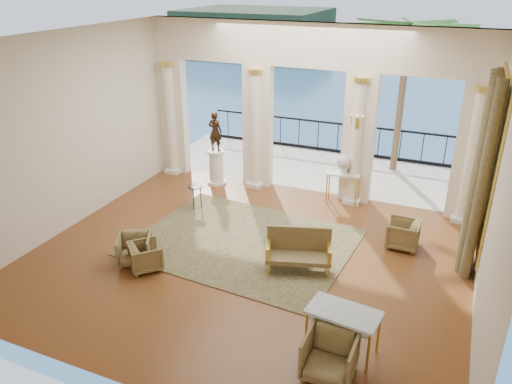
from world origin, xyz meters
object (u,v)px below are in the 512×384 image
at_px(armchair_a, 134,248).
at_px(console_table, 343,178).
at_px(game_table, 344,315).
at_px(armchair_b, 330,354).
at_px(side_table, 195,189).
at_px(settee, 299,249).
at_px(pedestal, 216,168).
at_px(armchair_c, 403,233).
at_px(armchair_d, 146,255).
at_px(statue, 215,131).

xyz_separation_m(armchair_a, console_table, (3.25, 4.63, 0.35)).
bearing_deg(game_table, armchair_b, -87.11).
distance_m(armchair_b, side_table, 6.36).
relative_size(settee, pedestal, 1.42).
bearing_deg(armchair_b, side_table, 137.56).
xyz_separation_m(game_table, pedestal, (-5.06, 5.41, -0.21)).
relative_size(armchair_c, game_table, 0.58).
bearing_deg(armchair_c, armchair_d, -57.28).
bearing_deg(side_table, armchair_d, -81.03).
xyz_separation_m(armchair_d, side_table, (-0.45, 2.87, 0.24)).
height_order(armchair_a, side_table, armchair_a).
distance_m(armchair_b, armchair_c, 4.42).
xyz_separation_m(settee, console_table, (0.02, 3.48, 0.26)).
relative_size(pedestal, console_table, 1.10).
xyz_separation_m(pedestal, statue, (0.00, 0.00, 1.07)).
distance_m(armchair_d, game_table, 4.39).
bearing_deg(game_table, console_table, 111.05).
height_order(armchair_c, armchair_d, armchair_c).
height_order(armchair_b, armchair_c, armchair_b).
distance_m(armchair_b, game_table, 0.67).
height_order(armchair_c, game_table, game_table).
relative_size(game_table, side_table, 1.82).
height_order(armchair_a, settee, settee).
height_order(game_table, side_table, game_table).
bearing_deg(armchair_c, console_table, -133.79).
bearing_deg(armchair_c, pedestal, -106.24).
relative_size(armchair_b, game_table, 0.66).
bearing_deg(armchair_d, game_table, -147.74).
relative_size(armchair_b, settee, 0.55).
relative_size(armchair_b, armchair_d, 1.23).
xyz_separation_m(settee, statue, (-3.62, 3.34, 1.12)).
height_order(armchair_d, console_table, console_table).
relative_size(armchair_c, armchair_d, 1.08).
xyz_separation_m(settee, pedestal, (-3.62, 3.34, 0.05)).
bearing_deg(armchair_a, console_table, 26.94).
height_order(armchair_d, settee, settee).
distance_m(armchair_b, console_table, 6.30).
distance_m(armchair_b, armchair_d, 4.48).
height_order(game_table, pedestal, pedestal).
bearing_deg(armchair_d, settee, -113.35).
distance_m(armchair_d, side_table, 2.92).
bearing_deg(armchair_d, armchair_c, -104.66).
distance_m(game_table, pedestal, 7.41).
bearing_deg(armchair_d, pedestal, -37.87).
height_order(armchair_a, statue, statue).
relative_size(armchair_b, side_table, 1.20).
bearing_deg(armchair_b, statue, 129.61).
distance_m(armchair_c, statue, 5.82).
relative_size(armchair_c, console_table, 0.75).
height_order(settee, pedestal, pedestal).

